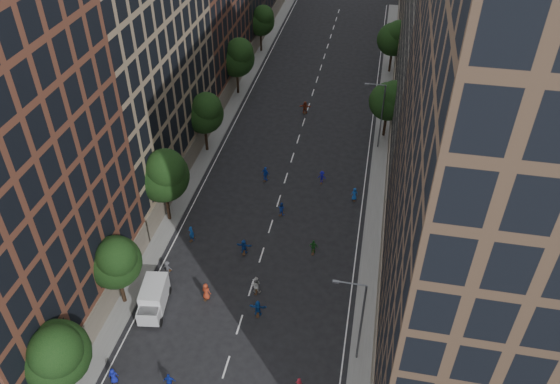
# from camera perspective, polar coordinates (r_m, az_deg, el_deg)

# --- Properties ---
(ground) EXTENTS (240.00, 240.00, 0.00)m
(ground) POSITION_cam_1_polar(r_m,az_deg,el_deg) (69.60, 1.23, 3.39)
(ground) COLOR black
(ground) RESTS_ON ground
(sidewalk_left) EXTENTS (4.00, 105.00, 0.15)m
(sidewalk_left) POSITION_cam_1_polar(r_m,az_deg,el_deg) (78.20, -6.54, 7.45)
(sidewalk_left) COLOR slate
(sidewalk_left) RESTS_ON ground
(sidewalk_right) EXTENTS (4.00, 105.00, 0.15)m
(sidewalk_right) POSITION_cam_1_polar(r_m,az_deg,el_deg) (75.19, 11.34, 5.55)
(sidewalk_right) COLOR slate
(sidewalk_right) RESTS_ON ground
(bldg_left_b) EXTENTS (14.00, 26.00, 34.00)m
(bldg_left_b) POSITION_cam_1_polar(r_m,az_deg,el_deg) (63.04, -17.34, 15.40)
(bldg_left_b) COLOR #907A5E
(bldg_left_b) RESTS_ON ground
(bldg_right_a) EXTENTS (14.00, 30.00, 36.00)m
(bldg_right_a) POSITION_cam_1_polar(r_m,az_deg,el_deg) (39.27, 22.93, 1.32)
(bldg_right_a) COLOR #4C3829
(bldg_right_a) RESTS_ON ground
(bldg_right_b) EXTENTS (14.00, 28.00, 33.00)m
(bldg_right_b) POSITION_cam_1_polar(r_m,az_deg,el_deg) (65.37, 19.36, 15.31)
(bldg_right_b) COLOR #6D665A
(bldg_right_b) RESTS_ON ground
(tree_left_0) EXTENTS (5.20, 5.20, 8.83)m
(tree_left_0) POSITION_cam_1_polar(r_m,az_deg,el_deg) (44.35, -22.41, -15.36)
(tree_left_0) COLOR black
(tree_left_0) RESTS_ON ground
(tree_left_1) EXTENTS (4.80, 4.80, 8.21)m
(tree_left_1) POSITION_cam_1_polar(r_m,az_deg,el_deg) (50.01, -16.84, -6.90)
(tree_left_1) COLOR black
(tree_left_1) RESTS_ON ground
(tree_left_2) EXTENTS (5.60, 5.60, 9.45)m
(tree_left_2) POSITION_cam_1_polar(r_m,az_deg,el_deg) (57.57, -12.07, 1.85)
(tree_left_2) COLOR black
(tree_left_2) RESTS_ON ground
(tree_left_3) EXTENTS (5.00, 5.00, 8.58)m
(tree_left_3) POSITION_cam_1_polar(r_m,az_deg,el_deg) (68.80, -7.89, 8.29)
(tree_left_3) COLOR black
(tree_left_3) RESTS_ON ground
(tree_left_4) EXTENTS (5.40, 5.40, 9.08)m
(tree_left_4) POSITION_cam_1_polar(r_m,az_deg,el_deg) (82.28, -4.48, 13.93)
(tree_left_4) COLOR black
(tree_left_4) RESTS_ON ground
(tree_left_5) EXTENTS (4.80, 4.80, 8.33)m
(tree_left_5) POSITION_cam_1_polar(r_m,az_deg,el_deg) (96.80, -1.96, 17.53)
(tree_left_5) COLOR black
(tree_left_5) RESTS_ON ground
(tree_right_a) EXTENTS (5.00, 5.00, 8.39)m
(tree_right_a) POSITION_cam_1_polar(r_m,az_deg,el_deg) (72.72, 11.40, 9.45)
(tree_right_a) COLOR black
(tree_right_a) RESTS_ON ground
(tree_right_b) EXTENTS (5.20, 5.20, 8.83)m
(tree_right_b) POSITION_cam_1_polar(r_m,az_deg,el_deg) (90.76, 11.92, 15.52)
(tree_right_b) COLOR black
(tree_right_b) RESTS_ON ground
(streetlamp_near) EXTENTS (2.64, 0.22, 9.06)m
(streetlamp_near) POSITION_cam_1_polar(r_m,az_deg,el_deg) (44.64, 8.25, -12.93)
(streetlamp_near) COLOR #595B60
(streetlamp_near) RESTS_ON ground
(streetlamp_far) EXTENTS (2.64, 0.22, 9.06)m
(streetlamp_far) POSITION_cam_1_polar(r_m,az_deg,el_deg) (70.42, 10.44, 8.14)
(streetlamp_far) COLOR #595B60
(streetlamp_far) RESTS_ON ground
(cargo_van) EXTENTS (2.80, 4.90, 2.48)m
(cargo_van) POSITION_cam_1_polar(r_m,az_deg,el_deg) (51.93, -13.10, -10.76)
(cargo_van) COLOR white
(cargo_van) RESTS_ON ground
(skater_0) EXTENTS (0.91, 0.76, 1.59)m
(skater_0) POSITION_cam_1_polar(r_m,az_deg,el_deg) (48.29, -17.02, -17.92)
(skater_0) COLOR navy
(skater_0) RESTS_ON ground
(skater_4) EXTENTS (1.06, 0.59, 1.71)m
(skater_4) POSITION_cam_1_polar(r_m,az_deg,el_deg) (46.88, -11.47, -18.84)
(skater_4) COLOR #122697
(skater_4) RESTS_ON ground
(skater_5) EXTENTS (1.60, 0.61, 1.70)m
(skater_5) POSITION_cam_1_polar(r_m,az_deg,el_deg) (50.50, -2.33, -12.06)
(skater_5) COLOR #114090
(skater_5) RESTS_ON ground
(skater_6) EXTENTS (1.00, 0.76, 1.83)m
(skater_6) POSITION_cam_1_polar(r_m,az_deg,el_deg) (52.13, -7.73, -10.28)
(skater_6) COLOR #A4341B
(skater_6) RESTS_ON ground
(skater_8) EXTENTS (0.96, 0.76, 1.90)m
(skater_8) POSITION_cam_1_polar(r_m,az_deg,el_deg) (52.22, -2.53, -9.70)
(skater_8) COLOR #AFAFAB
(skater_8) RESTS_ON ground
(skater_9) EXTENTS (1.05, 0.72, 1.50)m
(skater_9) POSITION_cam_1_polar(r_m,az_deg,el_deg) (55.13, -11.68, -7.74)
(skater_9) COLOR #494A4E
(skater_9) RESTS_ON ground
(skater_10) EXTENTS (0.99, 0.48, 1.63)m
(skater_10) POSITION_cam_1_polar(r_m,az_deg,el_deg) (56.07, 3.52, -5.77)
(skater_10) COLOR #1D6222
(skater_10) RESTS_ON ground
(skater_11) EXTENTS (1.59, 0.55, 1.70)m
(skater_11) POSITION_cam_1_polar(r_m,az_deg,el_deg) (56.07, -3.79, -5.74)
(skater_11) COLOR navy
(skater_11) RESTS_ON ground
(skater_12) EXTENTS (0.84, 0.62, 1.56)m
(skater_12) POSITION_cam_1_polar(r_m,az_deg,el_deg) (63.18, 7.78, -0.24)
(skater_12) COLOR #1447A4
(skater_12) RESTS_ON ground
(skater_13) EXTENTS (0.75, 0.60, 1.80)m
(skater_13) POSITION_cam_1_polar(r_m,az_deg,el_deg) (58.07, -9.23, -4.32)
(skater_13) COLOR #12459A
(skater_13) RESTS_ON ground
(skater_14) EXTENTS (0.94, 0.85, 1.57)m
(skater_14) POSITION_cam_1_polar(r_m,az_deg,el_deg) (60.57, 0.16, -1.77)
(skater_14) COLOR #13349E
(skater_14) RESTS_ON ground
(skater_15) EXTENTS (1.02, 0.61, 1.55)m
(skater_15) POSITION_cam_1_polar(r_m,az_deg,el_deg) (65.42, 4.40, 1.54)
(skater_15) COLOR #11118E
(skater_15) RESTS_ON ground
(skater_16) EXTENTS (1.19, 0.87, 1.87)m
(skater_16) POSITION_cam_1_polar(r_m,az_deg,el_deg) (65.48, -1.52, 1.87)
(skater_16) COLOR blue
(skater_16) RESTS_ON ground
(skater_17) EXTENTS (1.72, 0.67, 1.81)m
(skater_17) POSITION_cam_1_polar(r_m,az_deg,el_deg) (79.22, 2.63, 8.79)
(skater_17) COLOR maroon
(skater_17) RESTS_ON ground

